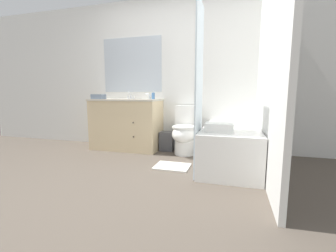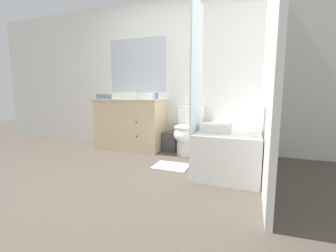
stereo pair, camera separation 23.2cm
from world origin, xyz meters
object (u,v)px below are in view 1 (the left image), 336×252
object	(u,v)px
vanity_cabinet	(127,124)
soap_dispenser	(153,96)
toilet	(185,132)
wastebasket	(167,141)
tissue_box	(147,97)
bath_mat	(172,166)
sink_faucet	(131,97)
bathtub	(230,146)
bath_towel_folded	(219,127)
hand_towel_folded	(99,97)

from	to	relation	value
vanity_cabinet	soap_dispenser	bearing A→B (deg)	-0.10
vanity_cabinet	toilet	size ratio (longest dim) A/B	1.55
toilet	wastebasket	xyz separation A→B (m)	(-0.33, 0.13, -0.20)
tissue_box	bath_mat	size ratio (longest dim) A/B	0.33
sink_faucet	tissue_box	size ratio (longest dim) A/B	0.96
bathtub	bath_towel_folded	xyz separation A→B (m)	(-0.12, -0.38, 0.30)
wastebasket	bath_towel_folded	size ratio (longest dim) A/B	0.99
vanity_cabinet	wastebasket	distance (m)	0.75
tissue_box	bath_towel_folded	distance (m)	1.56
tissue_box	soap_dispenser	distance (m)	0.16
sink_faucet	wastebasket	xyz separation A→B (m)	(0.70, -0.11, -0.73)
vanity_cabinet	wastebasket	world-z (taller)	vanity_cabinet
toilet	bath_mat	distance (m)	0.76
sink_faucet	bathtub	size ratio (longest dim) A/B	0.10
bathtub	tissue_box	size ratio (longest dim) A/B	9.63
soap_dispenser	tissue_box	bearing A→B (deg)	150.05
tissue_box	hand_towel_folded	distance (m)	0.82
soap_dispenser	vanity_cabinet	bearing A→B (deg)	179.90
bathtub	soap_dispenser	world-z (taller)	soap_dispenser
wastebasket	hand_towel_folded	bearing A→B (deg)	-170.04
hand_towel_folded	tissue_box	bearing A→B (deg)	14.78
toilet	bath_mat	bearing A→B (deg)	-91.69
bath_mat	toilet	bearing A→B (deg)	88.31
toilet	bathtub	world-z (taller)	toilet
bathtub	vanity_cabinet	bearing A→B (deg)	165.64
soap_dispenser	bath_mat	distance (m)	1.27
wastebasket	bath_mat	size ratio (longest dim) A/B	0.71
tissue_box	sink_faucet	bearing A→B (deg)	163.51
tissue_box	hand_towel_folded	size ratio (longest dim) A/B	0.72
wastebasket	bath_towel_folded	world-z (taller)	bath_towel_folded
soap_dispenser	toilet	bearing A→B (deg)	-6.48
wastebasket	vanity_cabinet	bearing A→B (deg)	-174.44
soap_dispenser	hand_towel_folded	size ratio (longest dim) A/B	0.64
vanity_cabinet	tissue_box	xyz separation A→B (m)	(0.35, 0.08, 0.46)
vanity_cabinet	soap_dispenser	size ratio (longest dim) A/B	8.80
bathtub	wastebasket	distance (m)	1.14
wastebasket	hand_towel_folded	xyz separation A→B (m)	(-1.14, -0.20, 0.73)
sink_faucet	soap_dispenser	distance (m)	0.52
vanity_cabinet	bath_mat	distance (m)	1.32
sink_faucet	toilet	xyz separation A→B (m)	(1.03, -0.24, -0.53)
toilet	bath_mat	world-z (taller)	toilet
tissue_box	wastebasket	bearing A→B (deg)	-1.43
wastebasket	soap_dispenser	bearing A→B (deg)	-162.05
toilet	wastebasket	size ratio (longest dim) A/B	2.38
vanity_cabinet	bath_towel_folded	world-z (taller)	vanity_cabinet
toilet	hand_towel_folded	world-z (taller)	hand_towel_folded
hand_towel_folded	bath_mat	world-z (taller)	hand_towel_folded
wastebasket	soap_dispenser	distance (m)	0.78
soap_dispenser	bath_mat	bearing A→B (deg)	-54.83
tissue_box	bathtub	bearing A→B (deg)	-20.73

